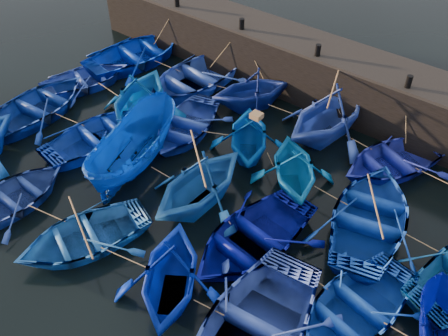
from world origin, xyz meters
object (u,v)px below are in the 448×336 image
Objects in this scene: wooden_crate at (257,116)px; boat_0 at (138,53)px; boat_8 at (185,125)px; boat_13 at (39,105)px.

boat_0 is at bearing 164.97° from wooden_crate.
wooden_crate is at bearing 176.08° from boat_0.
boat_8 is at bearing 164.32° from boat_0.
boat_13 is 12.14× the size of wooden_crate.
wooden_crate is at bearing -5.46° from boat_8.
boat_0 is 1.25× the size of boat_8.
wooden_crate reaches higher than boat_0.
boat_8 is 0.87× the size of boat_13.
wooden_crate is (9.21, 3.51, 1.53)m from boat_13.
boat_8 is 6.69m from boat_13.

